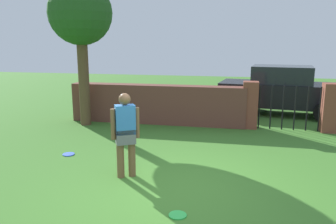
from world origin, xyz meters
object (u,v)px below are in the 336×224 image
object	(u,v)px
car	(281,90)
frisbee_green	(178,215)
person	(125,131)
frisbee_blue	(69,154)
tree	(81,16)

from	to	relation	value
car	frisbee_green	bearing A→B (deg)	81.39
person	car	bearing A→B (deg)	32.56
person	frisbee_blue	bearing A→B (deg)	122.36
tree	car	bearing A→B (deg)	25.18
person	frisbee_blue	distance (m)	2.15
tree	car	distance (m)	7.18
person	car	distance (m)	7.45
car	frisbee_blue	size ratio (longest dim) A/B	16.25
person	car	xyz separation A→B (m)	(3.51, 6.57, -0.04)
person	frisbee_blue	size ratio (longest dim) A/B	6.00
frisbee_blue	frisbee_green	world-z (taller)	same
tree	frisbee_blue	size ratio (longest dim) A/B	15.98
car	tree	bearing A→B (deg)	32.80
tree	frisbee_green	size ratio (longest dim) A/B	15.98
tree	person	bearing A→B (deg)	-54.80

